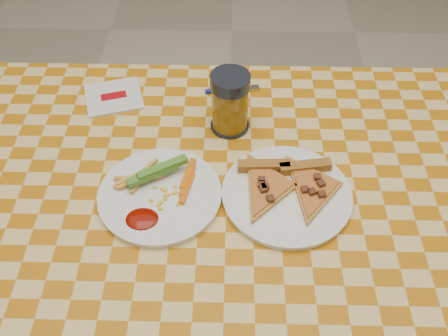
{
  "coord_description": "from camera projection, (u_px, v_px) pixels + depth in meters",
  "views": [
    {
      "loc": [
        0.01,
        -0.6,
        1.52
      ],
      "look_at": [
        -0.01,
        0.07,
        0.78
      ],
      "focal_mm": 40.0,
      "sensor_mm": 36.0,
      "label": 1
    }
  ],
  "objects": [
    {
      "name": "plate_left",
      "position": [
        160.0,
        196.0,
        0.97
      ],
      "size": [
        0.26,
        0.26,
        0.01
      ],
      "primitive_type": "cylinder",
      "rotation": [
        0.0,
        0.0,
        -0.09
      ],
      "color": "white",
      "rests_on": "table"
    },
    {
      "name": "pizza_slices",
      "position": [
        288.0,
        185.0,
        0.97
      ],
      "size": [
        0.24,
        0.22,
        0.02
      ],
      "color": "gold",
      "rests_on": "plate_right"
    },
    {
      "name": "table",
      "position": [
        226.0,
        225.0,
        1.02
      ],
      "size": [
        1.28,
        0.88,
        0.76
      ],
      "color": "silver",
      "rests_on": "ground"
    },
    {
      "name": "fries_veggies",
      "position": [
        156.0,
        184.0,
        0.97
      ],
      "size": [
        0.19,
        0.17,
        0.04
      ],
      "color": "gold",
      "rests_on": "plate_left"
    },
    {
      "name": "plate_right",
      "position": [
        286.0,
        195.0,
        0.97
      ],
      "size": [
        0.32,
        0.32,
        0.01
      ],
      "primitive_type": "cylinder",
      "rotation": [
        0.0,
        0.0,
        0.39
      ],
      "color": "white",
      "rests_on": "table"
    },
    {
      "name": "napkin",
      "position": [
        114.0,
        97.0,
        1.18
      ],
      "size": [
        0.16,
        0.15,
        0.01
      ],
      "rotation": [
        0.0,
        0.0,
        0.29
      ],
      "color": "silver",
      "rests_on": "table"
    },
    {
      "name": "drink_glass",
      "position": [
        230.0,
        103.0,
        1.06
      ],
      "size": [
        0.09,
        0.09,
        0.14
      ],
      "color": "black",
      "rests_on": "table"
    },
    {
      "name": "fork",
      "position": [
        233.0,
        89.0,
        1.19
      ],
      "size": [
        0.13,
        0.03,
        0.01
      ],
      "rotation": [
        0.0,
        0.0,
        0.15
      ],
      "color": "#161E97",
      "rests_on": "table"
    }
  ]
}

